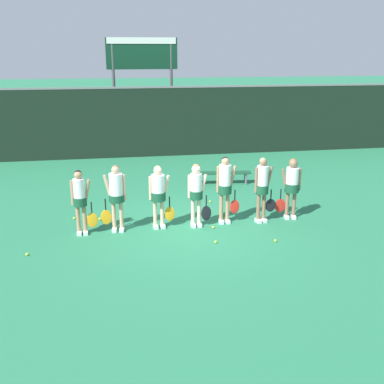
# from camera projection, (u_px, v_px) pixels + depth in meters

# --- Properties ---
(ground_plane) EXTENTS (140.00, 140.00, 0.00)m
(ground_plane) POSITION_uv_depth(u_px,v_px,m) (192.00, 225.00, 11.90)
(ground_plane) COLOR #26724C
(fence_windscreen) EXTENTS (60.00, 0.08, 3.01)m
(fence_windscreen) POSITION_uv_depth(u_px,v_px,m) (159.00, 122.00, 19.35)
(fence_windscreen) COLOR black
(fence_windscreen) RESTS_ON ground_plane
(scoreboard) EXTENTS (3.16, 0.15, 5.00)m
(scoreboard) POSITION_uv_depth(u_px,v_px,m) (142.00, 65.00, 20.02)
(scoreboard) COLOR #515156
(scoreboard) RESTS_ON ground_plane
(bench_courtside) EXTENTS (1.95, 0.54, 0.42)m
(bench_courtside) POSITION_uv_depth(u_px,v_px,m) (223.00, 174.00, 15.52)
(bench_courtside) COLOR #19472D
(bench_courtside) RESTS_ON ground_plane
(player_0) EXTENTS (0.61, 0.33, 1.66)m
(player_0) POSITION_uv_depth(u_px,v_px,m) (80.00, 198.00, 11.06)
(player_0) COLOR tan
(player_0) RESTS_ON ground_plane
(player_1) EXTENTS (0.66, 0.39, 1.73)m
(player_1) POSITION_uv_depth(u_px,v_px,m) (116.00, 193.00, 11.25)
(player_1) COLOR tan
(player_1) RESTS_ON ground_plane
(player_2) EXTENTS (0.66, 0.39, 1.66)m
(player_2) POSITION_uv_depth(u_px,v_px,m) (158.00, 192.00, 11.47)
(player_2) COLOR beige
(player_2) RESTS_ON ground_plane
(player_3) EXTENTS (0.62, 0.34, 1.68)m
(player_3) POSITION_uv_depth(u_px,v_px,m) (196.00, 190.00, 11.56)
(player_3) COLOR beige
(player_3) RESTS_ON ground_plane
(player_4) EXTENTS (0.64, 0.36, 1.81)m
(player_4) POSITION_uv_depth(u_px,v_px,m) (225.00, 184.00, 11.79)
(player_4) COLOR tan
(player_4) RESTS_ON ground_plane
(player_5) EXTENTS (0.63, 0.34, 1.77)m
(player_5) POSITION_uv_depth(u_px,v_px,m) (262.00, 185.00, 11.87)
(player_5) COLOR #8C664C
(player_5) RESTS_ON ground_plane
(player_6) EXTENTS (0.68, 0.40, 1.68)m
(player_6) POSITION_uv_depth(u_px,v_px,m) (292.00, 183.00, 12.13)
(player_6) COLOR #8C664C
(player_6) RESTS_ON ground_plane
(tennis_ball_0) EXTENTS (0.07, 0.07, 0.07)m
(tennis_ball_0) POSITION_uv_depth(u_px,v_px,m) (100.00, 219.00, 12.27)
(tennis_ball_0) COLOR #CCE033
(tennis_ball_0) RESTS_ON ground_plane
(tennis_ball_1) EXTENTS (0.06, 0.06, 0.06)m
(tennis_ball_1) POSITION_uv_depth(u_px,v_px,m) (210.00, 210.00, 12.95)
(tennis_ball_1) COLOR #CCE033
(tennis_ball_1) RESTS_ON ground_plane
(tennis_ball_2) EXTENTS (0.07, 0.07, 0.07)m
(tennis_ball_2) POSITION_uv_depth(u_px,v_px,m) (74.00, 218.00, 12.32)
(tennis_ball_2) COLOR #CCE033
(tennis_ball_2) RESTS_ON ground_plane
(tennis_ball_3) EXTENTS (0.07, 0.07, 0.07)m
(tennis_ball_3) POSITION_uv_depth(u_px,v_px,m) (216.00, 242.00, 10.78)
(tennis_ball_3) COLOR #CCE033
(tennis_ball_3) RESTS_ON ground_plane
(tennis_ball_4) EXTENTS (0.07, 0.07, 0.07)m
(tennis_ball_4) POSITION_uv_depth(u_px,v_px,m) (275.00, 241.00, 10.86)
(tennis_ball_4) COLOR #CCE033
(tennis_ball_4) RESTS_ON ground_plane
(tennis_ball_5) EXTENTS (0.07, 0.07, 0.07)m
(tennis_ball_5) POSITION_uv_depth(u_px,v_px,m) (27.00, 254.00, 10.12)
(tennis_ball_5) COLOR #CCE033
(tennis_ball_5) RESTS_ON ground_plane
(tennis_ball_6) EXTENTS (0.06, 0.06, 0.06)m
(tennis_ball_6) POSITION_uv_depth(u_px,v_px,m) (210.00, 202.00, 13.68)
(tennis_ball_6) COLOR #CCE033
(tennis_ball_6) RESTS_ON ground_plane
(tennis_ball_7) EXTENTS (0.06, 0.06, 0.06)m
(tennis_ball_7) POSITION_uv_depth(u_px,v_px,m) (213.00, 227.00, 11.69)
(tennis_ball_7) COLOR #CCE033
(tennis_ball_7) RESTS_ON ground_plane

